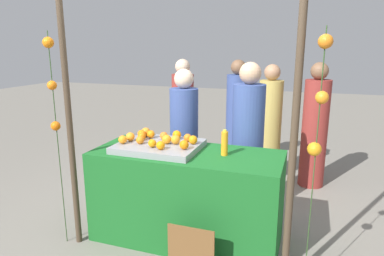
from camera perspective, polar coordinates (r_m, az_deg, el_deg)
The scene contains 31 objects.
ground_plane at distance 3.60m, azimuth -0.82°, elevation -17.65°, with size 24.00×24.00×0.00m, color gray.
stall_counter at distance 3.40m, azimuth -0.85°, elevation -11.21°, with size 1.79×0.76×0.89m, color #196023.
orange_tray at distance 3.33m, azimuth -5.51°, elevation -3.04°, with size 0.78×0.62×0.06m, color gray.
orange_0 at distance 3.43m, azimuth -4.71°, elevation -1.32°, with size 0.08×0.08×0.08m, color orange.
orange_1 at distance 3.28m, azimuth -4.26°, elevation -1.89°, with size 0.09×0.09×0.09m, color orange.
orange_2 at distance 3.59m, azimuth -7.69°, elevation -0.64°, with size 0.09×0.09×0.09m, color orange.
orange_3 at distance 3.35m, azimuth -11.46°, elevation -1.90°, with size 0.08×0.08×0.08m, color orange.
orange_4 at distance 3.27m, azimuth 0.17°, elevation -1.97°, with size 0.08×0.08×0.08m, color orange.
orange_5 at distance 3.43m, azimuth -10.24°, elevation -1.44°, with size 0.09×0.09×0.09m, color orange.
orange_6 at distance 3.10m, azimuth -1.33°, elevation -2.81°, with size 0.09×0.09×0.09m, color orange.
orange_7 at distance 3.19m, azimuth -6.64°, elevation -2.54°, with size 0.08×0.08×0.08m, color orange.
orange_8 at distance 3.35m, azimuth -0.74°, elevation -1.63°, with size 0.08×0.08×0.08m, color orange.
orange_9 at distance 3.45m, azimuth -2.54°, elevation -1.13°, with size 0.09×0.09×0.09m, color orange.
orange_10 at distance 3.27m, azimuth -2.78°, elevation -1.94°, with size 0.09×0.09×0.09m, color orange.
orange_11 at distance 3.43m, azimuth -8.37°, elevation -1.39°, with size 0.08×0.08×0.08m, color orange.
orange_12 at distance 3.31m, azimuth -8.64°, elevation -1.99°, with size 0.08×0.08×0.08m, color orange.
orange_13 at distance 3.11m, azimuth -5.26°, elevation -2.89°, with size 0.08×0.08×0.08m, color orange.
orange_14 at distance 3.51m, azimuth -6.86°, elevation -1.03°, with size 0.08×0.08×0.08m, color orange.
orange_15 at distance 3.53m, azimuth -8.39°, elevation -0.97°, with size 0.08×0.08×0.08m, color orange.
juice_bottle at distance 3.13m, azimuth 5.43°, elevation -2.54°, with size 0.06×0.06×0.24m.
chalkboard_sign at distance 2.95m, azimuth -0.16°, elevation -20.22°, with size 0.39×0.03×0.48m.
vendor_left at distance 3.99m, azimuth -1.31°, elevation -2.65°, with size 0.32×0.32×1.62m.
vendor_right at distance 3.78m, azimuth 9.20°, elevation -3.11°, with size 0.34×0.34×1.71m.
crowd_person_0 at distance 5.34m, azimuth -1.52°, elevation 1.78°, with size 0.34×0.34×1.68m.
crowd_person_1 at distance 4.94m, azimuth 12.75°, elevation 0.21°, with size 0.33×0.33×1.63m.
crowd_person_2 at distance 4.84m, azimuth 19.73°, elevation -0.31°, with size 0.33×0.33×1.67m.
crowd_person_3 at distance 5.35m, azimuth 7.46°, elevation 1.67°, with size 0.33×0.33×1.67m.
canopy_post_left at distance 3.29m, azimuth -19.65°, elevation -0.30°, with size 0.06×0.06×2.25m, color #473828.
canopy_post_right at distance 2.59m, azimuth 16.47°, elevation -3.70°, with size 0.06×0.06×2.25m, color #473828.
garland_strand_left at distance 3.27m, azimuth -22.29°, elevation 6.84°, with size 0.10×0.10×1.99m.
garland_strand_right at distance 2.47m, azimuth 20.51°, elevation 4.00°, with size 0.11×0.10×1.99m.
Camera 1 is at (1.06, -2.90, 1.86)m, focal length 32.05 mm.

